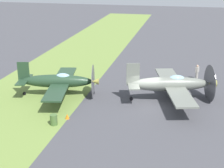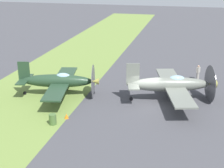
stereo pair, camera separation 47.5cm
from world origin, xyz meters
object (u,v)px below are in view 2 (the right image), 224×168
ground_crew_chief (198,72)px  runway_marker_cone (66,116)px  airplane_lead (171,84)px  fuel_drum (53,119)px  airplane_wingman (59,81)px

ground_crew_chief → runway_marker_cone: (13.10, -10.85, -0.69)m
runway_marker_cone → airplane_lead: bearing=126.8°
ground_crew_chief → fuel_drum: ground_crew_chief is taller
airplane_lead → runway_marker_cone: (6.21, -8.30, -1.41)m
airplane_lead → ground_crew_chief: bearing=145.1°
fuel_drum → runway_marker_cone: bearing=153.4°
airplane_wingman → runway_marker_cone: (5.00, 2.64, -1.29)m
airplane_wingman → ground_crew_chief: bearing=110.2°
airplane_lead → airplane_wingman: airplane_lead is taller
airplane_wingman → ground_crew_chief: size_ratio=5.87×
airplane_wingman → runway_marker_cone: bearing=17.1°
fuel_drum → runway_marker_cone: (-1.34, 0.67, -0.23)m
fuel_drum → runway_marker_cone: fuel_drum is taller
airplane_wingman → ground_crew_chief: (-8.10, 13.49, -0.59)m
airplane_wingman → airplane_lead: bearing=85.5°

